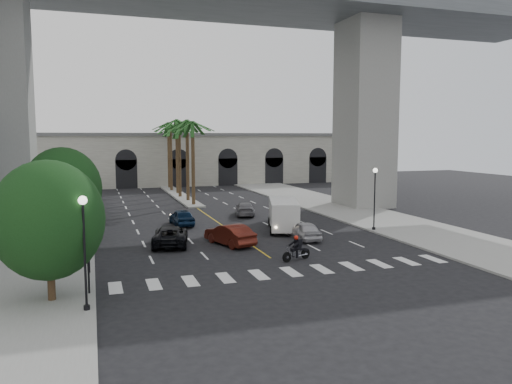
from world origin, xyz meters
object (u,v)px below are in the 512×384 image
object	(u,v)px
car_b	(230,234)
car_d	(245,209)
lamp_post_left_near	(84,243)
pedestrian_a	(68,244)
traffic_signal_near	(88,247)
car_c	(170,236)
car_e	(182,217)
lamp_post_left_far	(87,193)
cargo_van	(284,214)
car_a	(305,230)
motorcycle_rider	(297,249)
pedestrian_b	(42,247)
lamp_post_right	(375,193)
traffic_signal_far	(88,232)

from	to	relation	value
car_b	car_d	world-z (taller)	car_b
lamp_post_left_near	pedestrian_a	world-z (taller)	lamp_post_left_near
traffic_signal_near	car_c	distance (m)	11.99
car_e	pedestrian_a	bearing A→B (deg)	46.61
lamp_post_left_far	cargo_van	distance (m)	16.67
car_a	car_c	size ratio (longest dim) A/B	0.80
lamp_post_left_far	car_b	world-z (taller)	lamp_post_left_far
motorcycle_rider	car_c	distance (m)	9.96
lamp_post_left_near	car_a	world-z (taller)	lamp_post_left_near
traffic_signal_near	motorcycle_rider	size ratio (longest dim) A/B	1.67
car_d	car_e	bearing A→B (deg)	41.91
pedestrian_b	car_e	bearing A→B (deg)	68.03
lamp_post_right	pedestrian_a	world-z (taller)	lamp_post_right
traffic_signal_far	car_e	distance (m)	16.57
lamp_post_left_near	motorcycle_rider	distance (m)	14.36
car_e	pedestrian_a	xyz separation A→B (m)	(-9.14, -10.39, 0.36)
lamp_post_left_far	car_c	world-z (taller)	lamp_post_left_far
lamp_post_left_far	car_a	distance (m)	18.58
lamp_post_left_near	car_e	world-z (taller)	lamp_post_left_near
lamp_post_left_far	car_e	world-z (taller)	lamp_post_left_far
traffic_signal_far	car_e	xyz separation A→B (m)	(7.86, 14.47, -1.78)
lamp_post_left_near	lamp_post_left_far	distance (m)	21.00
pedestrian_a	pedestrian_b	world-z (taller)	pedestrian_a
car_b	pedestrian_a	bearing A→B (deg)	-12.24
car_c	cargo_van	distance (m)	10.38
lamp_post_left_far	car_b	bearing A→B (deg)	-43.08
lamp_post_left_near	car_b	xyz separation A→B (m)	(9.90, 11.74, -2.44)
lamp_post_left_near	cargo_van	distance (m)	22.28
car_c	pedestrian_a	size ratio (longest dim) A/B	2.79
lamp_post_right	motorcycle_rider	xyz separation A→B (m)	(-9.97, -7.05, -2.48)
cargo_van	car_b	bearing A→B (deg)	-127.86
lamp_post_right	traffic_signal_far	size ratio (longest dim) A/B	1.47
car_a	pedestrian_a	size ratio (longest dim) A/B	2.22
car_b	car_e	xyz separation A→B (m)	(-1.94, 9.23, -0.05)
car_d	traffic_signal_near	bearing A→B (deg)	70.89
car_d	car_e	size ratio (longest dim) A/B	1.07
lamp_post_left_far	car_c	bearing A→B (deg)	-54.62
lamp_post_left_near	car_c	distance (m)	14.36
cargo_van	pedestrian_b	bearing A→B (deg)	-146.17
lamp_post_right	car_e	size ratio (longest dim) A/B	1.25
lamp_post_left_far	lamp_post_right	distance (m)	24.16
lamp_post_left_far	cargo_van	world-z (taller)	lamp_post_left_far
traffic_signal_far	traffic_signal_near	bearing A→B (deg)	-90.00
motorcycle_rider	car_d	world-z (taller)	motorcycle_rider
traffic_signal_near	pedestrian_b	bearing A→B (deg)	109.67
lamp_post_left_near	car_e	bearing A→B (deg)	69.21
lamp_post_left_far	pedestrian_b	distance (m)	11.16
lamp_post_left_far	traffic_signal_near	world-z (taller)	lamp_post_left_far
car_d	pedestrian_b	xyz separation A→B (m)	(-17.72, -14.13, 0.32)
traffic_signal_near	car_c	xyz separation A→B (m)	(5.63, 10.43, -1.78)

